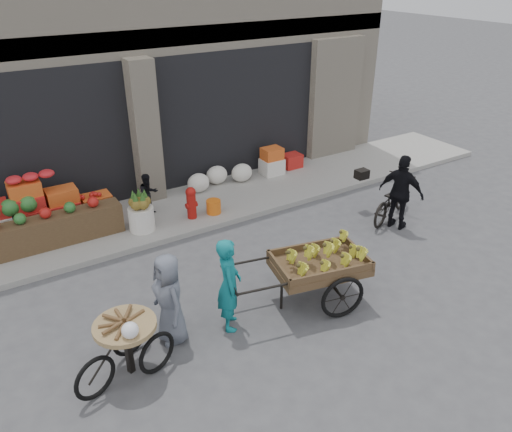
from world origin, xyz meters
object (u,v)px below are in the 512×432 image
banana_cart (316,262)px  vendor_grey (169,299)px  seated_person (148,194)px  vendor_woman (229,284)px  fire_hydrant (191,201)px  bicycle (392,199)px  pineapple_bin (142,219)px  orange_bucket (214,207)px  tricycle_cart (126,340)px  cyclist (401,193)px

banana_cart → vendor_grey: 2.41m
seated_person → vendor_woman: vendor_woman is taller
vendor_woman → vendor_grey: (-0.88, 0.20, -0.05)m
vendor_woman → seated_person: bearing=21.7°
fire_hydrant → bicycle: (3.79, -2.09, -0.05)m
pineapple_bin → seated_person: size_ratio=0.56×
seated_person → banana_cart: bearing=-84.0°
orange_bucket → bicycle: (3.29, -2.04, 0.18)m
seated_person → banana_cart: (1.22, -4.26, 0.18)m
pineapple_bin → orange_bucket: (1.60, -0.10, -0.10)m
bicycle → fire_hydrant: bearing=39.5°
fire_hydrant → tricycle_cart: tricycle_cart is taller
fire_hydrant → seated_person: bearing=137.1°
vendor_woman → vendor_grey: vendor_woman is taller
tricycle_cart → bicycle: tricycle_cart is taller
orange_bucket → vendor_grey: size_ratio=0.22×
fire_hydrant → orange_bucket: bearing=-5.7°
fire_hydrant → vendor_grey: 3.70m
tricycle_cart → bicycle: (6.42, 1.45, -0.11)m
orange_bucket → vendor_grey: vendor_grey is taller
bicycle → cyclist: size_ratio=1.06×
fire_hydrant → seated_person: 0.96m
orange_bucket → seated_person: (-1.20, 0.70, 0.31)m
fire_hydrant → bicycle: 4.33m
seated_person → vendor_grey: bearing=-116.7°
vendor_grey → cyclist: size_ratio=0.89×
fire_hydrant → cyclist: bearing=-34.7°
seated_person → bicycle: (4.49, -2.74, -0.13)m
banana_cart → fire_hydrant: bearing=110.2°
tricycle_cart → cyclist: 6.32m
pineapple_bin → vendor_grey: vendor_grey is taller
vendor_woman → pineapple_bin: bearing=27.7°
orange_bucket → vendor_woman: (-1.48, -3.35, 0.50)m
bicycle → vendor_woman: bearing=83.7°
banana_cart → vendor_grey: vendor_grey is taller
pineapple_bin → tricycle_cart: size_ratio=0.36×
cyclist → pineapple_bin: bearing=39.9°
vendor_woman → tricycle_cart: (-1.65, -0.14, -0.20)m
orange_bucket → cyclist: bearing=-38.3°
seated_person → cyclist: size_ratio=0.58×
vendor_woman → vendor_grey: 0.90m
pineapple_bin → orange_bucket: bearing=-3.6°
cyclist → vendor_grey: bearing=75.8°
seated_person → pineapple_bin: bearing=-133.7°
tricycle_cart → cyclist: bearing=-10.8°
banana_cart → tricycle_cart: size_ratio=1.83×
tricycle_cart → vendor_grey: (0.78, 0.34, 0.15)m
orange_bucket → pineapple_bin: bearing=176.4°
fire_hydrant → bicycle: bicycle is taller
cyclist → bicycle: bearing=-48.2°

